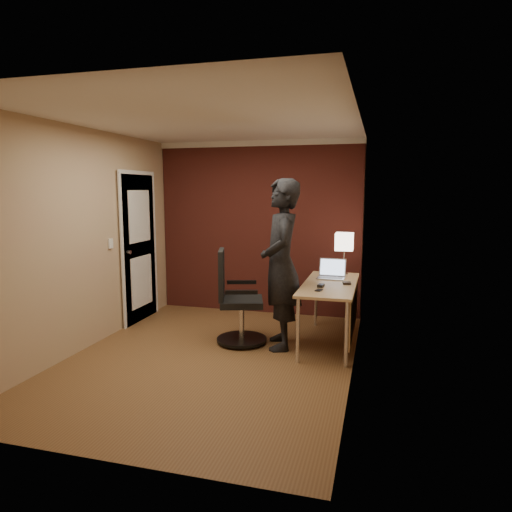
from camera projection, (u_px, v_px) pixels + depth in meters
name	position (u px, v px, depth m)	size (l,w,h in m)	color
room	(232.00, 222.00, 6.32)	(4.00, 4.00, 4.00)	brown
desk	(336.00, 294.00, 5.30)	(0.60, 1.50, 0.73)	tan
desk_lamp	(344.00, 242.00, 5.79)	(0.22, 0.22, 0.54)	silver
laptop	(332.00, 273.00, 5.61)	(0.34, 0.28, 0.23)	silver
mouse	(321.00, 286.00, 5.09)	(0.06, 0.10, 0.03)	black
phone	(319.00, 290.00, 4.91)	(0.06, 0.12, 0.01)	black
wallet	(347.00, 283.00, 5.25)	(0.09, 0.11, 0.02)	black
office_chair	(236.00, 303.00, 5.36)	(0.62, 0.68, 1.09)	black
person	(281.00, 264.00, 5.17)	(0.71, 0.46, 1.93)	black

